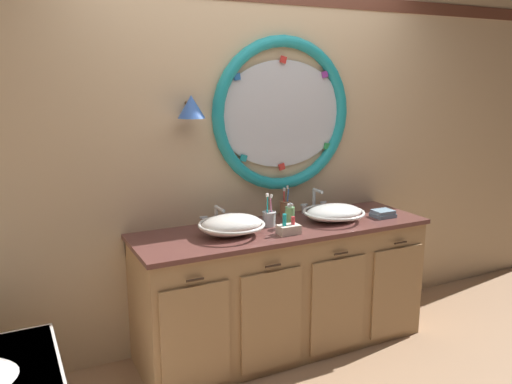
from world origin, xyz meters
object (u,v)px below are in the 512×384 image
at_px(folded_hand_towel, 383,214).
at_px(toothbrush_holder_left, 269,218).
at_px(toiletry_basket, 289,229).
at_px(sink_basin_right, 334,212).
at_px(toothbrush_holder_right, 285,208).
at_px(sink_basin_left, 232,225).
at_px(soap_dispenser, 290,216).

bearing_deg(folded_hand_towel, toothbrush_holder_left, 169.12).
height_order(toothbrush_holder_left, toiletry_basket, toothbrush_holder_left).
distance_m(sink_basin_right, folded_hand_towel, 0.37).
relative_size(toothbrush_holder_left, toothbrush_holder_right, 1.02).
bearing_deg(toothbrush_holder_left, sink_basin_left, -166.29).
distance_m(toothbrush_holder_left, toothbrush_holder_right, 0.28).
xyz_separation_m(toothbrush_holder_right, folded_hand_towel, (0.60, -0.33, -0.04)).
distance_m(soap_dispenser, folded_hand_towel, 0.71).
relative_size(folded_hand_towel, toiletry_basket, 1.07).
height_order(sink_basin_right, toothbrush_holder_left, toothbrush_holder_left).
height_order(sink_basin_left, soap_dispenser, soap_dispenser).
bearing_deg(sink_basin_right, folded_hand_towel, -13.20).
xyz_separation_m(soap_dispenser, folded_hand_towel, (0.71, -0.08, -0.05)).
xyz_separation_m(sink_basin_right, folded_hand_towel, (0.36, -0.08, -0.03)).
bearing_deg(toothbrush_holder_right, folded_hand_towel, -28.60).
xyz_separation_m(sink_basin_right, toothbrush_holder_left, (-0.46, 0.07, 0.00)).
relative_size(sink_basin_left, toothbrush_holder_left, 1.87).
height_order(toothbrush_holder_left, folded_hand_towel, toothbrush_holder_left).
bearing_deg(toothbrush_holder_right, sink_basin_left, -154.98).
relative_size(sink_basin_left, toiletry_basket, 3.03).
xyz_separation_m(sink_basin_left, toiletry_basket, (0.33, -0.14, -0.03)).
bearing_deg(sink_basin_right, sink_basin_left, -180.00).
bearing_deg(toiletry_basket, sink_basin_left, 157.14).
distance_m(toothbrush_holder_left, folded_hand_towel, 0.83).
xyz_separation_m(sink_basin_left, soap_dispenser, (0.41, -0.01, 0.01)).
height_order(sink_basin_left, folded_hand_towel, sink_basin_left).
bearing_deg(folded_hand_towel, toiletry_basket, -176.13).
distance_m(toothbrush_holder_right, toiletry_basket, 0.43).
distance_m(toothbrush_holder_left, toiletry_basket, 0.21).
relative_size(sink_basin_right, folded_hand_towel, 2.87).
bearing_deg(toothbrush_holder_left, sink_basin_right, -9.06).
distance_m(sink_basin_left, soap_dispenser, 0.41).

